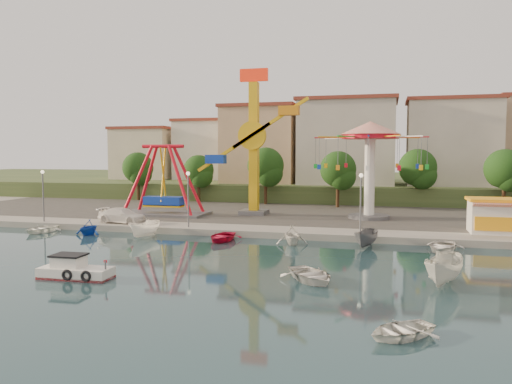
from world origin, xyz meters
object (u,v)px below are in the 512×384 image
(cabin_motorboat, at_px, (74,271))
(pirate_ship_ride, at_px, (163,182))
(wave_swinger, at_px, (370,148))
(kamikaze_tower, at_px, (257,147))
(rowboat_a, at_px, (311,275))
(van, at_px, (123,216))
(skiff, at_px, (445,270))

(cabin_motorboat, bearing_deg, pirate_ship_ride, 101.29)
(wave_swinger, xyz_separation_m, cabin_motorboat, (-16.52, -28.47, -7.78))
(kamikaze_tower, distance_m, wave_swinger, 12.47)
(wave_swinger, xyz_separation_m, rowboat_a, (-2.43, -25.65, -7.78))
(wave_swinger, bearing_deg, pirate_ship_ride, -173.43)
(pirate_ship_ride, relative_size, wave_swinger, 0.86)
(pirate_ship_ride, bearing_deg, van, -98.98)
(pirate_ship_ride, height_order, wave_swinger, wave_swinger)
(skiff, bearing_deg, cabin_motorboat, -151.96)
(wave_swinger, distance_m, van, 26.71)
(skiff, distance_m, van, 32.58)
(pirate_ship_ride, bearing_deg, wave_swinger, 6.57)
(rowboat_a, bearing_deg, cabin_motorboat, 153.93)
(wave_swinger, bearing_deg, van, -157.74)
(rowboat_a, relative_size, skiff, 0.85)
(rowboat_a, xyz_separation_m, skiff, (7.53, 1.00, 0.50))
(pirate_ship_ride, xyz_separation_m, wave_swinger, (22.76, 2.62, 3.80))
(pirate_ship_ride, distance_m, rowboat_a, 30.97)
(rowboat_a, distance_m, van, 26.70)
(pirate_ship_ride, height_order, van, pirate_ship_ride)
(cabin_motorboat, bearing_deg, wave_swinger, 57.60)
(pirate_ship_ride, height_order, rowboat_a, pirate_ship_ride)
(kamikaze_tower, xyz_separation_m, wave_swinger, (12.46, -0.17, -0.17))
(kamikaze_tower, height_order, van, kamikaze_tower)
(kamikaze_tower, bearing_deg, pirate_ship_ride, -164.85)
(wave_swinger, bearing_deg, cabin_motorboat, -120.13)
(cabin_motorboat, bearing_deg, rowboat_a, 9.05)
(wave_swinger, relative_size, cabin_motorboat, 2.58)
(rowboat_a, bearing_deg, van, 106.13)
(kamikaze_tower, bearing_deg, van, -138.96)
(pirate_ship_ride, relative_size, cabin_motorboat, 2.23)
(skiff, bearing_deg, rowboat_a, -154.40)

